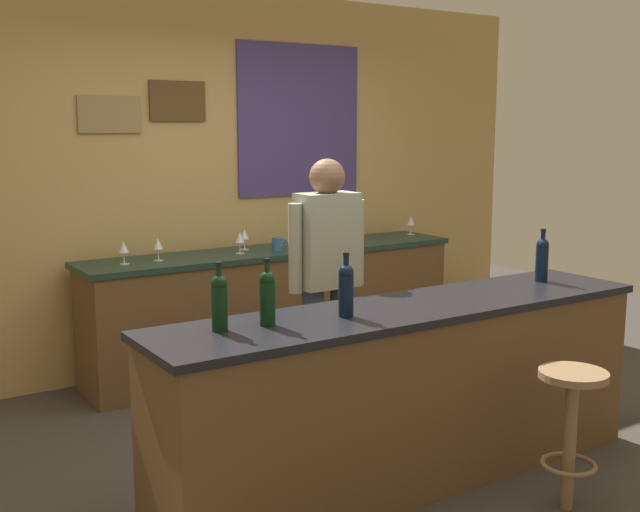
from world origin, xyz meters
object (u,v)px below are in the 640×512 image
wine_glass_b (158,245)px  wine_glass_e (411,221)px  wine_glass_a (124,248)px  wine_glass_c (240,238)px  wine_bottle_c (346,288)px  bar_stool (571,416)px  bartender (327,274)px  wine_bottle_a (219,300)px  wine_bottle_d (542,258)px  wine_bottle_b (267,296)px  wine_glass_d (244,235)px  coffee_mug (278,244)px

wine_glass_b → wine_glass_e: same height
wine_glass_a → wine_glass_e: bearing=2.0°
wine_glass_c → wine_bottle_c: bearing=-103.4°
bar_stool → wine_glass_a: wine_glass_a is taller
bartender → bar_stool: bearing=-76.0°
bartender → wine_bottle_a: bearing=-144.3°
wine_bottle_d → bar_stool: bearing=-129.0°
bar_stool → bartender: bearing=104.0°
wine_glass_c → wine_glass_e: same height
wine_bottle_b → wine_bottle_d: size_ratio=1.00×
wine_glass_c → wine_glass_d: (0.11, 0.13, 0.00)m
wine_glass_b → wine_glass_e: 2.28m
coffee_mug → wine_glass_d: bearing=141.9°
bartender → wine_bottle_a: (-1.07, -0.77, 0.12)m
wine_glass_b → bar_stool: bearing=-70.4°
bartender → wine_bottle_c: bearing=-118.3°
wine_bottle_d → wine_glass_d: bearing=112.0°
wine_glass_e → coffee_mug: 1.37m
wine_bottle_c → wine_glass_d: 2.24m
bar_stool → wine_glass_a: (-1.21, 2.69, 0.55)m
wine_bottle_b → coffee_mug: wine_bottle_b is taller
wine_bottle_d → wine_glass_d: size_ratio=1.97×
coffee_mug → bar_stool: bearing=-88.8°
wine_bottle_d → coffee_mug: (-0.64, 1.92, -0.11)m
bar_stool → wine_bottle_a: wine_bottle_a is taller
wine_glass_b → wine_glass_c: same height
bartender → wine_glass_c: bearing=89.0°
wine_bottle_c → wine_glass_e: wine_bottle_c is taller
wine_bottle_b → wine_glass_a: wine_bottle_b is taller
wine_bottle_a → wine_bottle_b: bearing=-7.9°
wine_bottle_d → coffee_mug: size_ratio=2.45×
bartender → wine_glass_b: bartender is taller
wine_glass_b → wine_glass_c: (0.60, -0.03, 0.00)m
wine_bottle_b → wine_glass_d: size_ratio=1.97×
wine_glass_a → wine_glass_e: (2.52, 0.09, 0.00)m
wine_bottle_c → wine_glass_c: 2.08m
wine_bottle_c → wine_glass_d: size_ratio=1.97×
bartender → wine_glass_a: (-0.83, 1.18, 0.07)m
wine_glass_d → wine_bottle_c: bearing=-105.3°
wine_bottle_a → wine_bottle_c: size_ratio=1.00×
wine_glass_b → wine_bottle_a: bearing=-104.0°
wine_glass_b → wine_glass_c: bearing=-3.1°
wine_bottle_c → wine_glass_e: size_ratio=1.97×
wine_glass_d → bartender: bearing=-95.6°
bartender → wine_bottle_b: 1.18m
wine_glass_b → coffee_mug: 0.91m
bar_stool → wine_bottle_a: 1.73m
bartender → bar_stool: bartender is taller
wine_glass_c → wine_glass_d: bearing=51.4°
bartender → wine_glass_d: 1.30m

